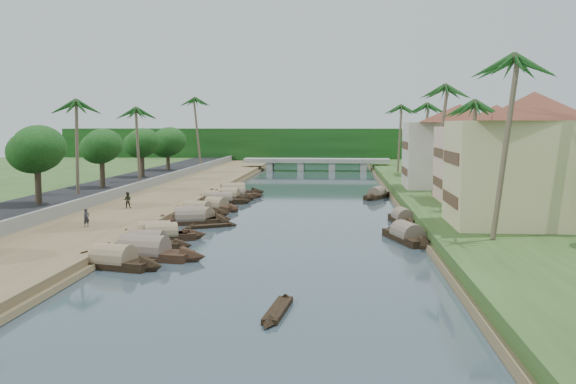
# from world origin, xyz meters

# --- Properties ---
(ground) EXTENTS (220.00, 220.00, 0.00)m
(ground) POSITION_xyz_m (0.00, 0.00, 0.00)
(ground) COLOR #32424B
(ground) RESTS_ON ground
(left_bank) EXTENTS (10.00, 180.00, 0.80)m
(left_bank) POSITION_xyz_m (-16.00, 20.00, 0.40)
(left_bank) COLOR brown
(left_bank) RESTS_ON ground
(right_bank) EXTENTS (16.00, 180.00, 1.20)m
(right_bank) POSITION_xyz_m (19.00, 20.00, 0.60)
(right_bank) COLOR #2B481D
(right_bank) RESTS_ON ground
(road) EXTENTS (8.00, 180.00, 1.40)m
(road) POSITION_xyz_m (-24.50, 20.00, 0.70)
(road) COLOR black
(road) RESTS_ON ground
(retaining_wall) EXTENTS (0.40, 180.00, 1.10)m
(retaining_wall) POSITION_xyz_m (-20.20, 20.00, 1.35)
(retaining_wall) COLOR slate
(retaining_wall) RESTS_ON left_bank
(treeline) EXTENTS (120.00, 14.00, 8.00)m
(treeline) POSITION_xyz_m (0.00, 100.00, 4.00)
(treeline) COLOR #10370F
(treeline) RESTS_ON ground
(bridge) EXTENTS (28.00, 4.00, 2.40)m
(bridge) POSITION_xyz_m (0.00, 72.00, 1.72)
(bridge) COLOR gray
(bridge) RESTS_ON ground
(building_near) EXTENTS (14.85, 14.85, 10.20)m
(building_near) POSITION_xyz_m (18.99, -2.00, 6.38)
(building_near) COLOR #CCC289
(building_near) RESTS_ON right_bank
(building_mid) EXTENTS (14.11, 14.11, 9.70)m
(building_mid) POSITION_xyz_m (19.99, 14.00, 6.13)
(building_mid) COLOR beige
(building_mid) RESTS_ON right_bank
(building_far) EXTENTS (15.59, 15.59, 10.20)m
(building_far) POSITION_xyz_m (18.99, 28.00, 6.38)
(building_far) COLOR beige
(building_far) RESTS_ON right_bank
(building_distant) EXTENTS (12.62, 12.62, 9.20)m
(building_distant) POSITION_xyz_m (19.99, 48.00, 5.88)
(building_distant) COLOR #CCC289
(building_distant) RESTS_ON right_bank
(sampan_0) EXTENTS (9.27, 3.36, 2.37)m
(sampan_0) POSITION_xyz_m (-8.57, -10.82, 0.42)
(sampan_0) COLOR black
(sampan_0) RESTS_ON ground
(sampan_1) EXTENTS (7.42, 3.51, 2.17)m
(sampan_1) POSITION_xyz_m (-9.66, -13.65, 0.41)
(sampan_1) COLOR black
(sampan_1) RESTS_ON ground
(sampan_2) EXTENTS (7.28, 4.11, 1.96)m
(sampan_2) POSITION_xyz_m (-9.28, -4.22, 0.41)
(sampan_2) COLOR black
(sampan_2) RESTS_ON ground
(sampan_3) EXTENTS (6.93, 1.87, 1.89)m
(sampan_3) POSITION_xyz_m (-9.35, -7.45, 0.41)
(sampan_3) COLOR black
(sampan_3) RESTS_ON ground
(sampan_4) EXTENTS (7.37, 2.81, 2.07)m
(sampan_4) POSITION_xyz_m (-9.92, -3.68, 0.41)
(sampan_4) COLOR black
(sampan_4) RESTS_ON ground
(sampan_5) EXTENTS (6.79, 3.76, 2.14)m
(sampan_5) POSITION_xyz_m (-8.30, 4.90, 0.41)
(sampan_5) COLOR black
(sampan_5) RESTS_ON ground
(sampan_6) EXTENTS (8.00, 3.96, 2.32)m
(sampan_6) POSITION_xyz_m (-8.99, 4.22, 0.42)
(sampan_6) COLOR black
(sampan_6) RESTS_ON ground
(sampan_7) EXTENTS (7.55, 3.81, 2.01)m
(sampan_7) POSITION_xyz_m (-9.62, 9.97, 0.41)
(sampan_7) COLOR black
(sampan_7) RESTS_ON ground
(sampan_8) EXTENTS (6.14, 4.30, 1.97)m
(sampan_8) POSITION_xyz_m (-8.36, 13.51, 0.41)
(sampan_8) COLOR black
(sampan_8) RESTS_ON ground
(sampan_9) EXTENTS (7.39, 3.14, 1.89)m
(sampan_9) POSITION_xyz_m (-8.87, 18.85, 0.41)
(sampan_9) COLOR black
(sampan_9) RESTS_ON ground
(sampan_10) EXTENTS (6.73, 3.92, 1.90)m
(sampan_10) POSITION_xyz_m (-10.18, 20.34, 0.41)
(sampan_10) COLOR black
(sampan_10) RESTS_ON ground
(sampan_11) EXTENTS (7.03, 2.07, 2.02)m
(sampan_11) POSITION_xyz_m (-8.71, 22.97, 0.41)
(sampan_11) COLOR black
(sampan_11) RESTS_ON ground
(sampan_12) EXTENTS (7.84, 2.99, 1.88)m
(sampan_12) POSITION_xyz_m (-8.43, 24.81, 0.41)
(sampan_12) COLOR black
(sampan_12) RESTS_ON ground
(sampan_13) EXTENTS (8.65, 4.85, 2.34)m
(sampan_13) POSITION_xyz_m (-9.04, 27.85, 0.42)
(sampan_13) COLOR black
(sampan_13) RESTS_ON ground
(sampan_14) EXTENTS (4.06, 8.78, 2.12)m
(sampan_14) POSITION_xyz_m (9.66, -2.91, 0.41)
(sampan_14) COLOR black
(sampan_14) RESTS_ON ground
(sampan_15) EXTENTS (2.60, 7.06, 1.90)m
(sampan_15) POSITION_xyz_m (10.22, 6.33, 0.41)
(sampan_15) COLOR black
(sampan_15) RESTS_ON ground
(sampan_16) EXTENTS (4.15, 7.97, 1.98)m
(sampan_16) POSITION_xyz_m (9.00, 26.26, 0.41)
(sampan_16) COLOR black
(sampan_16) RESTS_ON ground
(canoe_0) EXTENTS (1.33, 5.65, 0.74)m
(canoe_0) POSITION_xyz_m (1.53, -22.45, 0.10)
(canoe_0) COLOR black
(canoe_0) RESTS_ON ground
(canoe_1) EXTENTS (4.70, 3.14, 0.80)m
(canoe_1) POSITION_xyz_m (-6.71, 2.40, 0.10)
(canoe_1) COLOR black
(canoe_1) RESTS_ON ground
(canoe_2) EXTENTS (4.70, 2.47, 0.70)m
(canoe_2) POSITION_xyz_m (-9.67, 16.62, 0.10)
(canoe_2) COLOR black
(canoe_2) RESTS_ON ground
(palm_0) EXTENTS (3.20, 3.20, 13.63)m
(palm_0) POSITION_xyz_m (15.00, -8.47, 12.97)
(palm_0) COLOR brown
(palm_0) RESTS_ON ground
(palm_1) EXTENTS (3.20, 3.20, 11.21)m
(palm_1) POSITION_xyz_m (16.00, 6.54, 10.63)
(palm_1) COLOR brown
(palm_1) RESTS_ON ground
(palm_2) EXTENTS (3.20, 3.20, 13.38)m
(palm_2) POSITION_xyz_m (15.00, 19.31, 12.73)
(palm_2) COLOR brown
(palm_2) RESTS_ON ground
(palm_3) EXTENTS (3.20, 3.20, 12.06)m
(palm_3) POSITION_xyz_m (16.00, 39.70, 11.46)
(palm_3) COLOR brown
(palm_3) RESTS_ON ground
(palm_5) EXTENTS (3.20, 3.20, 11.54)m
(palm_5) POSITION_xyz_m (-24.00, 15.42, 11.15)
(palm_5) COLOR brown
(palm_5) RESTS_ON ground
(palm_6) EXTENTS (3.20, 3.20, 11.12)m
(palm_6) POSITION_xyz_m (-22.00, 30.66, 10.74)
(palm_6) COLOR brown
(palm_6) RESTS_ON ground
(palm_7) EXTENTS (3.20, 3.20, 12.24)m
(palm_7) POSITION_xyz_m (14.00, 53.11, 11.62)
(palm_7) COLOR brown
(palm_7) RESTS_ON ground
(palm_8) EXTENTS (3.20, 3.20, 13.65)m
(palm_8) POSITION_xyz_m (-20.50, 60.74, 13.19)
(palm_8) COLOR brown
(palm_8) RESTS_ON ground
(tree_2) EXTENTS (5.01, 5.01, 7.24)m
(tree_2) POSITION_xyz_m (-24.00, 6.22, 6.50)
(tree_2) COLOR #49392A
(tree_2) RESTS_ON ground
(tree_3) EXTENTS (4.57, 4.57, 6.80)m
(tree_3) POSITION_xyz_m (-24.00, 22.76, 6.23)
(tree_3) COLOR #49392A
(tree_3) RESTS_ON ground
(tree_4) EXTENTS (4.66, 4.66, 6.78)m
(tree_4) POSITION_xyz_m (-24.00, 38.53, 6.18)
(tree_4) COLOR #49392A
(tree_4) RESTS_ON ground
(tree_5) EXTENTS (5.49, 5.49, 6.87)m
(tree_5) POSITION_xyz_m (-24.00, 52.52, 5.96)
(tree_5) COLOR #49392A
(tree_5) RESTS_ON ground
(tree_6) EXTENTS (4.05, 4.05, 7.31)m
(tree_6) POSITION_xyz_m (24.00, 31.33, 6.71)
(tree_6) COLOR #49392A
(tree_6) RESTS_ON ground
(person_near) EXTENTS (0.59, 0.64, 1.46)m
(person_near) POSITION_xyz_m (-15.67, -2.91, 1.53)
(person_near) COLOR #292830
(person_near) RESTS_ON left_bank
(person_far) EXTENTS (0.82, 0.66, 1.59)m
(person_far) POSITION_xyz_m (-16.19, 8.60, 1.59)
(person_far) COLOR #333224
(person_far) RESTS_ON left_bank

